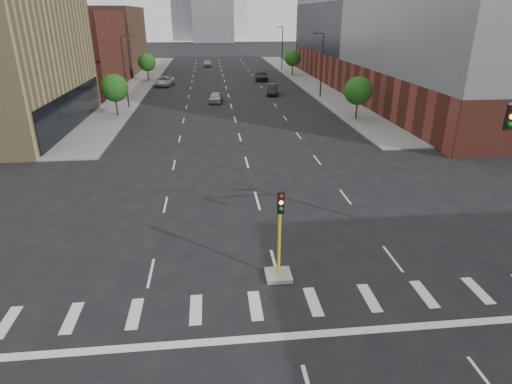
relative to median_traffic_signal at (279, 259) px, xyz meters
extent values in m
cube|color=gray|center=(-15.00, 65.03, -0.90)|extent=(5.00, 92.00, 0.15)
cube|color=gray|center=(15.00, 65.03, -0.90)|extent=(5.00, 92.00, 0.15)
cube|color=brown|center=(-27.50, 57.03, 5.03)|extent=(20.00, 22.00, 12.00)
cube|color=brown|center=(-27.50, 83.03, 5.53)|extent=(20.00, 24.00, 13.00)
cube|color=brown|center=(29.50, 51.03, 1.53)|extent=(24.00, 70.00, 5.00)
cube|color=slate|center=(29.50, 51.03, 12.53)|extent=(24.00, 70.00, 17.00)
cube|color=#999993|center=(0.00, 0.03, -0.87)|extent=(1.20, 1.20, 0.20)
cylinder|color=gold|center=(0.00, 0.03, 0.83)|extent=(0.14, 0.14, 3.20)
cube|color=black|center=(0.00, -0.15, 2.93)|extent=(0.28, 0.18, 1.00)
sphere|color=red|center=(0.00, -0.25, 3.28)|extent=(0.18, 0.18, 0.18)
sphere|color=orange|center=(0.00, -0.25, 2.98)|extent=(0.18, 0.18, 0.18)
sphere|color=#0C7F19|center=(0.00, -0.25, 2.68)|extent=(0.18, 0.18, 0.18)
cube|color=black|center=(8.70, -1.47, 6.73)|extent=(0.28, 0.18, 1.00)
sphere|color=orange|center=(8.70, -1.59, 6.78)|extent=(0.18, 0.18, 0.18)
sphere|color=#0C7F19|center=(8.70, -1.59, 6.48)|extent=(0.18, 0.18, 0.18)
cylinder|color=#2D2D30|center=(13.50, 46.03, 3.53)|extent=(0.20, 0.20, 9.00)
cube|color=#2D2D30|center=(12.70, 46.03, 8.03)|extent=(1.40, 0.22, 0.15)
cylinder|color=#2D2D30|center=(13.50, 81.03, 3.53)|extent=(0.20, 0.20, 9.00)
cube|color=#2D2D30|center=(12.70, 81.03, 8.03)|extent=(1.40, 0.22, 0.15)
cylinder|color=#2D2D30|center=(-13.50, 41.03, 3.53)|extent=(0.20, 0.20, 9.00)
cube|color=#2D2D30|center=(-12.70, 41.03, 8.03)|extent=(1.40, 0.22, 0.15)
cylinder|color=#382619|center=(-14.00, 36.03, 0.05)|extent=(0.20, 0.20, 1.75)
sphere|color=#154512|center=(-14.00, 36.03, 2.43)|extent=(3.20, 3.20, 3.20)
cylinder|color=#382619|center=(-14.00, 66.03, 0.05)|extent=(0.20, 0.20, 1.75)
sphere|color=#154512|center=(-14.00, 66.03, 2.43)|extent=(3.20, 3.20, 3.20)
cylinder|color=#382619|center=(14.00, 31.03, 0.05)|extent=(0.20, 0.20, 1.75)
sphere|color=#154512|center=(14.00, 31.03, 2.43)|extent=(3.20, 3.20, 3.20)
cylinder|color=#382619|center=(14.00, 71.03, 0.05)|extent=(0.20, 0.20, 1.75)
sphere|color=#154512|center=(14.00, 71.03, 2.43)|extent=(3.20, 3.20, 3.20)
imported|color=#A1A1A6|center=(-2.00, 43.83, -0.24)|extent=(2.20, 4.47, 1.47)
imported|color=black|center=(6.78, 49.30, -0.20)|extent=(2.29, 4.91, 1.56)
imported|color=#B9B9B9|center=(-10.50, 60.09, -0.20)|extent=(3.37, 5.89, 1.55)
imported|color=black|center=(7.00, 65.01, -0.15)|extent=(2.95, 5.92, 1.65)
imported|color=#9F9FA3|center=(-3.02, 89.49, -0.21)|extent=(1.81, 4.48, 1.52)
camera|label=1|loc=(-2.86, -16.75, 10.40)|focal=30.00mm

